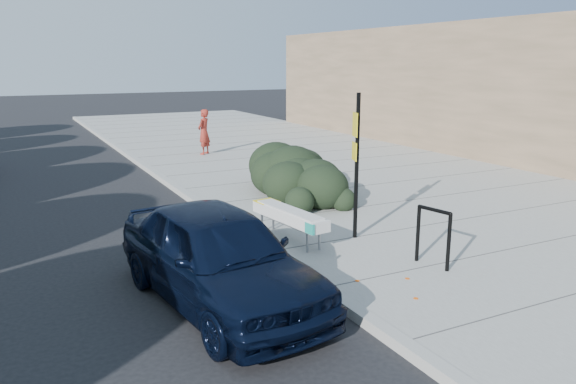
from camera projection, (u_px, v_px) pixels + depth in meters
name	position (u px, v px, depth m)	size (l,w,h in m)	color
ground	(272.00, 258.00, 10.77)	(120.00, 120.00, 0.00)	black
sidewalk_near	(364.00, 180.00, 17.58)	(11.20, 50.00, 0.15)	gray
curb_near	(192.00, 199.00, 15.08)	(0.22, 50.00, 0.17)	#9E9E99
bench	(289.00, 216.00, 11.28)	(0.70, 2.19, 0.65)	gray
bike_rack	(433.00, 231.00, 9.83)	(0.20, 0.71, 1.06)	black
sign_post	(356.00, 158.00, 11.20)	(0.16, 0.33, 2.95)	black
hedge	(299.00, 167.00, 15.14)	(2.01, 4.03, 1.51)	black
sedan_navy	(219.00, 256.00, 8.61)	(1.84, 4.58, 1.56)	black
pedestrian	(204.00, 132.00, 21.74)	(0.64, 0.42, 1.75)	maroon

